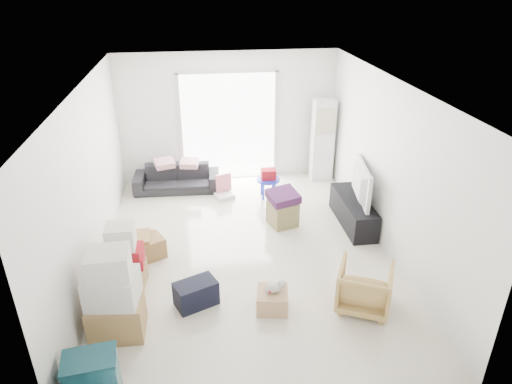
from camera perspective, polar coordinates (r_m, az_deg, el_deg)
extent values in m
cube|color=beige|center=(7.54, -1.24, -8.18)|extent=(4.50, 6.00, 0.24)
cube|color=white|center=(6.37, -1.50, 14.26)|extent=(4.50, 6.00, 0.24)
cube|color=white|center=(9.75, -3.52, 9.47)|extent=(4.50, 0.24, 2.70)
cube|color=white|center=(4.20, 3.78, -15.28)|extent=(4.50, 0.24, 2.70)
cube|color=white|center=(6.99, -21.04, 0.87)|extent=(0.24, 6.00, 2.70)
cube|color=white|center=(7.45, 17.09, 3.01)|extent=(0.24, 6.00, 2.70)
cube|color=white|center=(9.67, -3.42, 8.10)|extent=(2.00, 0.01, 2.30)
cube|color=silver|center=(9.64, -9.40, 7.74)|extent=(0.06, 0.04, 2.30)
cube|color=silver|center=(9.78, 2.49, 8.34)|extent=(0.06, 0.04, 2.30)
cube|color=silver|center=(9.37, -3.61, 14.79)|extent=(2.10, 0.04, 0.06)
cube|color=silver|center=(9.79, 8.31, 6.39)|extent=(0.45, 0.30, 1.75)
cube|color=black|center=(8.31, 12.04, -2.40)|extent=(0.44, 1.46, 0.49)
imported|color=black|center=(8.17, 12.24, -0.44)|extent=(0.82, 1.22, 0.15)
imported|color=#242429|center=(9.49, -9.90, 2.15)|extent=(1.75, 0.59, 0.68)
cube|color=#DFA2AB|center=(9.38, -11.44, 4.37)|extent=(0.47, 0.42, 0.13)
cube|color=#DFA2AB|center=(9.30, -8.38, 4.45)|extent=(0.42, 0.36, 0.13)
imported|color=tan|center=(6.34, 13.44, -11.25)|extent=(0.89, 0.87, 0.70)
cube|color=#164955|center=(5.27, -19.92, -20.32)|extent=(0.56, 0.42, 0.29)
cube|color=#0C333D|center=(5.15, -20.20, -19.04)|extent=(0.58, 0.44, 0.04)
cube|color=#A07B48|center=(6.11, -16.97, -14.68)|extent=(0.66, 0.55, 0.49)
cube|color=white|center=(5.84, -17.53, -11.42)|extent=(0.65, 0.56, 0.38)
cube|color=white|center=(5.64, -18.01, -8.54)|extent=(0.51, 0.46, 0.33)
cube|color=#A07B48|center=(6.87, -15.89, -10.09)|extent=(0.56, 0.56, 0.36)
cube|color=red|center=(6.72, -16.16, -8.28)|extent=(0.55, 0.37, 0.16)
cube|color=red|center=(6.64, -16.33, -7.17)|extent=(0.56, 0.39, 0.14)
cube|color=white|center=(6.51, -16.59, -5.37)|extent=(0.39, 0.37, 0.34)
cube|color=#A07B48|center=(7.49, -15.02, -6.60)|extent=(0.55, 0.46, 0.39)
cube|color=#A07B48|center=(7.47, -13.09, -6.70)|extent=(0.54, 0.54, 0.33)
cube|color=black|center=(6.37, -7.51, -12.47)|extent=(0.64, 0.52, 0.35)
cube|color=olive|center=(8.13, 3.34, -2.65)|extent=(0.56, 0.56, 0.45)
cube|color=#431C46|center=(7.99, 3.39, -0.80)|extent=(0.59, 0.59, 0.14)
cylinder|color=#1925BE|center=(9.04, 1.54, 1.56)|extent=(0.46, 0.46, 0.04)
cylinder|color=#1925BE|center=(9.24, 2.11, 0.77)|extent=(0.04, 0.04, 0.36)
cylinder|color=#1925BE|center=(9.21, 0.70, 0.69)|extent=(0.04, 0.04, 0.36)
cylinder|color=#1925BE|center=(9.00, 0.92, 0.07)|extent=(0.04, 0.04, 0.36)
cylinder|color=#1925BE|center=(9.04, 2.36, 0.15)|extent=(0.04, 0.04, 0.36)
cube|color=red|center=(8.99, 1.55, 2.26)|extent=(0.28, 0.22, 0.20)
cube|color=silver|center=(9.15, -3.97, -0.48)|extent=(0.43, 0.40, 0.09)
cube|color=pink|center=(9.17, -4.08, 1.16)|extent=(0.32, 0.15, 0.38)
cube|color=tan|center=(6.28, 2.06, -13.33)|extent=(0.48, 0.48, 0.27)
ellipsoid|color=#B2ADA8|center=(6.16, 2.09, -11.90)|extent=(0.23, 0.16, 0.12)
cube|color=red|center=(6.15, 2.09, -11.87)|extent=(0.18, 0.16, 0.03)
sphere|color=#B2ADA8|center=(6.18, 3.27, -11.38)|extent=(0.12, 0.12, 0.12)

